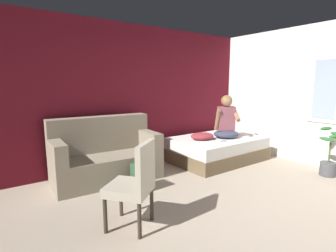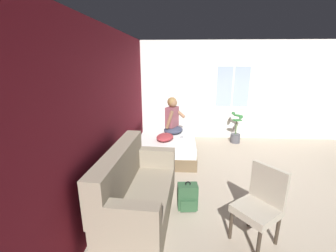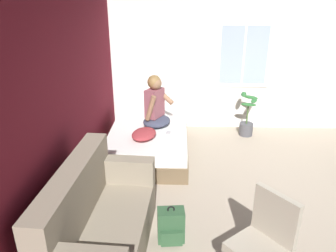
# 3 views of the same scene
# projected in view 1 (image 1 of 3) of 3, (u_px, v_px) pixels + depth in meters

# --- Properties ---
(ground_plane) EXTENTS (40.00, 40.00, 0.00)m
(ground_plane) POSITION_uv_depth(u_px,v_px,m) (274.00, 220.00, 3.10)
(ground_plane) COLOR tan
(wall_back_accent) EXTENTS (10.03, 0.16, 2.70)m
(wall_back_accent) POSITION_uv_depth(u_px,v_px,m) (142.00, 95.00, 5.28)
(wall_back_accent) COLOR maroon
(wall_back_accent) RESTS_ON ground
(bed) EXTENTS (1.91, 1.30, 0.48)m
(bed) POSITION_uv_depth(u_px,v_px,m) (217.00, 149.00, 5.48)
(bed) COLOR brown
(bed) RESTS_ON ground
(couch) EXTENTS (1.75, 0.93, 1.04)m
(couch) POSITION_uv_depth(u_px,v_px,m) (105.00, 156.00, 4.35)
(couch) COLOR gray
(couch) RESTS_ON ground
(side_chair) EXTENTS (0.65, 0.65, 0.98)m
(side_chair) POSITION_uv_depth(u_px,v_px,m) (135.00, 182.00, 2.86)
(side_chair) COLOR #382D23
(side_chair) RESTS_ON ground
(person_seated) EXTENTS (0.67, 0.63, 0.88)m
(person_seated) POSITION_uv_depth(u_px,v_px,m) (226.00, 121.00, 5.37)
(person_seated) COLOR #383D51
(person_seated) RESTS_ON bed
(backpack) EXTENTS (0.26, 0.32, 0.46)m
(backpack) POSITION_uv_depth(u_px,v_px,m) (140.00, 178.00, 3.93)
(backpack) COLOR #2D5133
(backpack) RESTS_ON ground
(throw_pillow) EXTENTS (0.56, 0.48, 0.14)m
(throw_pillow) POSITION_uv_depth(u_px,v_px,m) (202.00, 136.00, 5.23)
(throw_pillow) COLOR #993338
(throw_pillow) RESTS_ON bed
(cell_phone) EXTENTS (0.15, 0.08, 0.01)m
(cell_phone) POSITION_uv_depth(u_px,v_px,m) (223.00, 141.00, 5.07)
(cell_phone) COLOR #B7B7BC
(cell_phone) RESTS_ON bed
(potted_plant) EXTENTS (0.39, 0.37, 0.85)m
(potted_plant) POSITION_uv_depth(u_px,v_px,m) (329.00, 159.00, 4.52)
(potted_plant) COLOR #4C4C51
(potted_plant) RESTS_ON ground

